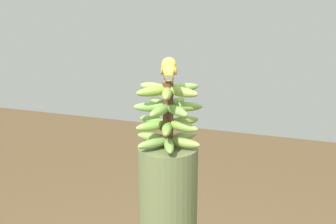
{
  "coord_description": "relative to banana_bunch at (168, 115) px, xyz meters",
  "views": [
    {
      "loc": [
        0.54,
        -1.63,
        1.97
      ],
      "look_at": [
        0.0,
        0.0,
        1.45
      ],
      "focal_mm": 53.45,
      "sensor_mm": 36.0,
      "label": 1
    }
  ],
  "objects": [
    {
      "name": "banana_bunch",
      "position": [
        0.0,
        0.0,
        0.0
      ],
      "size": [
        0.26,
        0.25,
        0.24
      ],
      "color": "#4C2D1E",
      "rests_on": "banana_tree"
    },
    {
      "name": "perched_bird",
      "position": [
        0.0,
        0.0,
        0.17
      ],
      "size": [
        0.09,
        0.19,
        0.08
      ],
      "color": "#C68933",
      "rests_on": "banana_bunch"
    }
  ]
}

